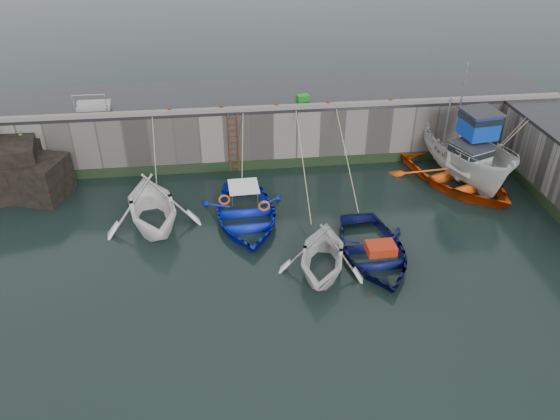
{
  "coord_description": "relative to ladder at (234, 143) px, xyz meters",
  "views": [
    {
      "loc": [
        -2.62,
        -15.17,
        13.17
      ],
      "look_at": [
        -0.36,
        3.91,
        1.2
      ],
      "focal_mm": 35.0,
      "sensor_mm": 36.0,
      "label": 1
    }
  ],
  "objects": [
    {
      "name": "quay_back",
      "position": [
        2.0,
        2.59,
        -0.09
      ],
      "size": [
        30.0,
        5.0,
        3.0
      ],
      "primitive_type": "cube",
      "color": "slate",
      "rests_on": "ground"
    },
    {
      "name": "boat_near_blacktrim_rope",
      "position": [
        2.95,
        -3.04,
        -1.59
      ],
      "size": [
        0.04,
        6.77,
        3.1
      ],
      "primitive_type": null,
      "color": "tan",
      "rests_on": "ground"
    },
    {
      "name": "ladder",
      "position": [
        0.0,
        0.0,
        0.0
      ],
      "size": [
        0.51,
        0.08,
        3.2
      ],
      "color": "#3F1E0F",
      "rests_on": "ground"
    },
    {
      "name": "boat_near_navy_rope",
      "position": [
        5.15,
        -2.71,
        -1.59
      ],
      "size": [
        0.04,
        6.16,
        3.1
      ],
      "primitive_type": null,
      "color": "tan",
      "rests_on": "ground"
    },
    {
      "name": "bollard_e",
      "position": [
        8.0,
        0.34,
        1.71
      ],
      "size": [
        0.18,
        0.18,
        0.28
      ],
      "primitive_type": "cylinder",
      "color": "#3F1E0F",
      "rests_on": "road_back"
    },
    {
      "name": "railing",
      "position": [
        -6.75,
        1.33,
        1.77
      ],
      "size": [
        1.6,
        1.05,
        1.0
      ],
      "color": "#A5A8AD",
      "rests_on": "road_back"
    },
    {
      "name": "boat_far_orange",
      "position": [
        10.84,
        -2.55,
        -1.14
      ],
      "size": [
        7.0,
        8.07,
        4.4
      ],
      "rotation": [
        0.0,
        0.0,
        0.38
      ],
      "color": "#F04F0C",
      "rests_on": "ground"
    },
    {
      "name": "bollard_b",
      "position": [
        -0.5,
        0.34,
        1.71
      ],
      "size": [
        0.18,
        0.18,
        0.28
      ],
      "primitive_type": "cylinder",
      "color": "#3F1E0F",
      "rests_on": "road_back"
    },
    {
      "name": "kerb_back",
      "position": [
        2.0,
        0.24,
        1.67
      ],
      "size": [
        30.0,
        0.3,
        0.2
      ],
      "primitive_type": "cube",
      "color": "slate",
      "rests_on": "road_back"
    },
    {
      "name": "boat_near_blacktrim",
      "position": [
        2.95,
        -8.66,
        -1.59
      ],
      "size": [
        4.58,
        4.99,
        2.21
      ],
      "primitive_type": "imported",
      "rotation": [
        0.0,
        0.0,
        -0.26
      ],
      "color": "silver",
      "rests_on": "ground"
    },
    {
      "name": "bollard_a",
      "position": [
        -3.0,
        0.34,
        1.71
      ],
      "size": [
        0.18,
        0.18,
        0.28
      ],
      "primitive_type": "cylinder",
      "color": "#3F1E0F",
      "rests_on": "road_back"
    },
    {
      "name": "algae_back",
      "position": [
        2.0,
        0.05,
        -1.34
      ],
      "size": [
        30.0,
        0.08,
        0.5
      ],
      "primitive_type": "cube",
      "color": "black",
      "rests_on": "ground"
    },
    {
      "name": "boat_near_blue",
      "position": [
        0.25,
        -4.77,
        -1.59
      ],
      "size": [
        4.21,
        5.76,
        1.17
      ],
      "primitive_type": "imported",
      "rotation": [
        0.0,
        0.0,
        0.04
      ],
      "color": "#0C1EB9",
      "rests_on": "ground"
    },
    {
      "name": "rock_outcrop",
      "position": [
        -10.92,
        -0.8,
        -0.33
      ],
      "size": [
        5.85,
        4.24,
        3.41
      ],
      "color": "black",
      "rests_on": "ground"
    },
    {
      "name": "boat_near_blue_rope",
      "position": [
        0.25,
        -1.09,
        -1.59
      ],
      "size": [
        0.04,
        3.51,
        3.1
      ],
      "primitive_type": null,
      "color": "tan",
      "rests_on": "ground"
    },
    {
      "name": "boat_near_white_rope",
      "position": [
        -3.77,
        -1.02,
        -1.59
      ],
      "size": [
        0.04,
        3.41,
        3.1
      ],
      "primitive_type": null,
      "color": "tan",
      "rests_on": "ground"
    },
    {
      "name": "boat_near_white",
      "position": [
        -3.77,
        -4.62,
        -1.59
      ],
      "size": [
        5.34,
        5.86,
        2.65
      ],
      "primitive_type": "imported",
      "rotation": [
        0.0,
        0.0,
        0.23
      ],
      "color": "white",
      "rests_on": "ground"
    },
    {
      "name": "road_back",
      "position": [
        2.0,
        2.59,
        1.49
      ],
      "size": [
        30.0,
        5.0,
        0.16
      ],
      "primitive_type": "cube",
      "color": "black",
      "rests_on": "quay_back"
    },
    {
      "name": "ground",
      "position": [
        2.0,
        -9.91,
        -1.59
      ],
      "size": [
        120.0,
        120.0,
        0.0
      ],
      "primitive_type": "plane",
      "color": "black",
      "rests_on": "ground"
    },
    {
      "name": "boat_far_white",
      "position": [
        11.41,
        -1.92,
        -0.42
      ],
      "size": [
        3.6,
        7.52,
        5.8
      ],
      "rotation": [
        0.0,
        0.0,
        0.12
      ],
      "color": "silver",
      "rests_on": "ground"
    },
    {
      "name": "boat_near_navy",
      "position": [
        5.15,
        -8.0,
        -1.59
      ],
      "size": [
        3.9,
        5.35,
        1.08
      ],
      "primitive_type": "imported",
      "rotation": [
        0.0,
        0.0,
        0.03
      ],
      "color": "#0A0F44",
      "rests_on": "ground"
    },
    {
      "name": "bollard_d",
      "position": [
        4.8,
        0.34,
        1.71
      ],
      "size": [
        0.18,
        0.18,
        0.28
      ],
      "primitive_type": "cylinder",
      "color": "#3F1E0F",
      "rests_on": "road_back"
    },
    {
      "name": "fish_crate",
      "position": [
        3.68,
        1.25,
        1.73
      ],
      "size": [
        0.69,
        0.55,
        0.32
      ],
      "primitive_type": "cube",
      "rotation": [
        0.0,
        0.0,
        0.24
      ],
      "color": "#167C1A",
      "rests_on": "road_back"
    },
    {
      "name": "bollard_c",
      "position": [
        2.2,
        0.34,
        1.71
      ],
      "size": [
        0.18,
        0.18,
        0.28
      ],
      "primitive_type": "cylinder",
      "color": "#3F1E0F",
      "rests_on": "road_back"
    }
  ]
}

